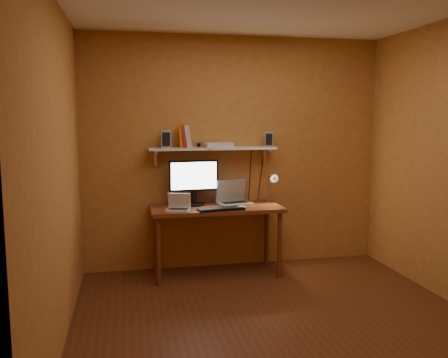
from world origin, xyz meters
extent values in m
cube|color=#512014|center=(0.00, 0.00, -0.01)|extent=(3.40, 3.20, 0.02)
cube|color=#BE753A|center=(0.00, 1.61, 1.30)|extent=(3.40, 0.02, 2.60)
cube|color=#BE753A|center=(0.00, -1.61, 1.30)|extent=(3.40, 0.02, 2.60)
cube|color=#BE753A|center=(-1.71, 0.00, 1.30)|extent=(0.02, 3.20, 2.60)
cube|color=brown|center=(-0.28, 1.28, 0.73)|extent=(1.40, 0.60, 0.04)
cylinder|color=brown|center=(-0.92, 1.04, 0.35)|extent=(0.05, 0.05, 0.71)
cylinder|color=brown|center=(0.36, 1.04, 0.35)|extent=(0.05, 0.05, 0.71)
cylinder|color=brown|center=(-0.92, 1.52, 0.35)|extent=(0.05, 0.05, 0.71)
cylinder|color=brown|center=(0.36, 1.52, 0.35)|extent=(0.05, 0.05, 0.71)
cube|color=white|center=(-0.28, 1.47, 1.36)|extent=(1.40, 0.25, 0.02)
cube|color=silver|center=(-0.90, 1.58, 1.26)|extent=(0.03, 0.03, 0.18)
cube|color=silver|center=(0.34, 1.58, 1.26)|extent=(0.03, 0.03, 0.18)
cylinder|color=black|center=(-0.49, 1.42, 0.76)|extent=(0.25, 0.25, 0.02)
cube|color=black|center=(-0.49, 1.42, 0.84)|extent=(0.06, 0.05, 0.17)
cube|color=black|center=(-0.49, 1.42, 1.07)|extent=(0.54, 0.08, 0.33)
cube|color=white|center=(-0.49, 1.40, 1.07)|extent=(0.50, 0.05, 0.29)
cube|color=gray|center=(-0.05, 1.37, 0.76)|extent=(0.40, 0.32, 0.02)
cube|color=black|center=(-0.05, 1.37, 0.77)|extent=(0.32, 0.20, 0.00)
cube|color=gray|center=(-0.07, 1.47, 0.89)|extent=(0.35, 0.14, 0.24)
cube|color=#111B36|center=(-0.07, 1.47, 0.89)|extent=(0.31, 0.12, 0.21)
cube|color=silver|center=(-0.70, 1.12, 0.76)|extent=(0.27, 0.23, 0.02)
cube|color=black|center=(-0.70, 1.12, 0.77)|extent=(0.22, 0.15, 0.00)
cube|color=silver|center=(-0.68, 1.18, 0.85)|extent=(0.24, 0.12, 0.16)
cube|color=black|center=(-0.68, 1.18, 0.85)|extent=(0.20, 0.10, 0.13)
cube|color=black|center=(-0.26, 1.08, 0.76)|extent=(0.49, 0.21, 0.03)
ellipsoid|color=silver|center=(-0.04, 1.09, 0.77)|extent=(0.11, 0.07, 0.04)
cube|color=silver|center=(0.38, 1.52, 0.74)|extent=(0.05, 0.06, 0.08)
cylinder|color=silver|center=(0.38, 1.52, 0.89)|extent=(0.02, 0.02, 0.28)
cylinder|color=silver|center=(0.38, 1.44, 1.03)|extent=(0.01, 0.16, 0.01)
cone|color=silver|center=(0.38, 1.36, 1.03)|extent=(0.09, 0.09, 0.09)
sphere|color=#FFE0A5|center=(0.38, 1.34, 1.03)|extent=(0.04, 0.04, 0.04)
cube|color=gray|center=(-0.79, 1.47, 1.47)|extent=(0.11, 0.11, 0.19)
cube|color=gray|center=(0.36, 1.46, 1.46)|extent=(0.12, 0.12, 0.17)
cube|color=#EE5500|center=(-0.61, 1.49, 1.50)|extent=(0.09, 0.17, 0.25)
cube|color=maroon|center=(-0.58, 1.49, 1.50)|extent=(0.10, 0.18, 0.25)
cube|color=beige|center=(-0.54, 1.49, 1.50)|extent=(0.11, 0.18, 0.25)
cube|color=silver|center=(-0.44, 1.40, 1.41)|extent=(0.12, 0.06, 0.07)
cylinder|color=black|center=(-0.44, 1.38, 1.41)|extent=(0.04, 0.03, 0.04)
cube|color=silver|center=(-0.23, 1.46, 1.40)|extent=(0.36, 0.28, 0.05)
camera|label=1|loc=(-1.20, -3.63, 1.70)|focal=38.00mm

